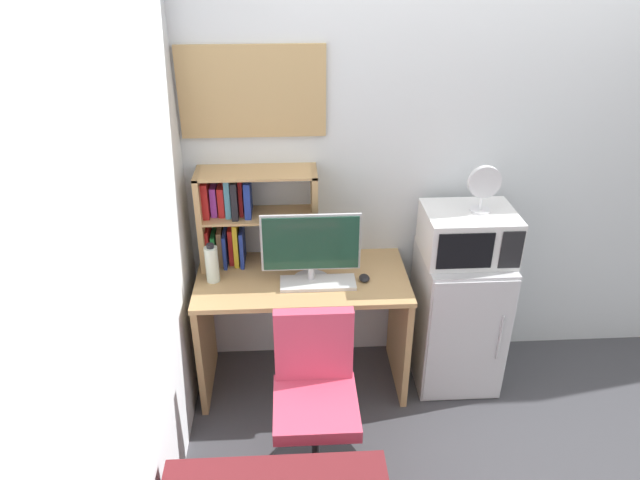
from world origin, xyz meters
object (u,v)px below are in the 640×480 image
(hutch_bookshelf, at_px, (242,215))
(computer_mouse, at_px, (364,278))
(microwave, at_px, (468,234))
(desk_fan, at_px, (484,186))
(water_bottle, at_px, (212,264))
(keyboard, at_px, (318,283))
(monitor, at_px, (311,247))
(wall_corkboard, at_px, (252,92))
(desk_chair, at_px, (315,407))
(mini_fridge, at_px, (457,317))

(hutch_bookshelf, bearing_deg, computer_mouse, -20.15)
(microwave, bearing_deg, hutch_bookshelf, 172.33)
(desk_fan, bearing_deg, water_bottle, -178.96)
(keyboard, height_order, microwave, microwave)
(monitor, bearing_deg, wall_corkboard, 130.59)
(microwave, height_order, desk_fan, desk_fan)
(monitor, bearing_deg, water_bottle, 175.77)
(keyboard, relative_size, desk_chair, 0.47)
(water_bottle, height_order, desk_fan, desk_fan)
(computer_mouse, bearing_deg, hutch_bookshelf, 159.85)
(hutch_bookshelf, height_order, water_bottle, hutch_bookshelf)
(keyboard, relative_size, mini_fridge, 0.49)
(keyboard, distance_m, mini_fridge, 0.92)
(computer_mouse, bearing_deg, mini_fridge, 7.36)
(hutch_bookshelf, bearing_deg, microwave, -7.67)
(desk_fan, xyz_separation_m, desk_chair, (-0.94, -0.66, -0.89))
(desk_fan, distance_m, wall_corkboard, 1.33)
(water_bottle, relative_size, microwave, 0.47)
(hutch_bookshelf, xyz_separation_m, desk_chair, (0.37, -0.84, -0.67))
(hutch_bookshelf, distance_m, desk_chair, 1.14)
(desk_chair, relative_size, wall_corkboard, 1.13)
(desk_fan, bearing_deg, desk_chair, -144.81)
(computer_mouse, xyz_separation_m, wall_corkboard, (-0.59, 0.34, 0.96))
(computer_mouse, bearing_deg, wall_corkboard, 149.60)
(monitor, distance_m, desk_fan, 0.98)
(hutch_bookshelf, height_order, desk_fan, desk_fan)
(keyboard, xyz_separation_m, computer_mouse, (0.26, 0.03, 0.00))
(water_bottle, bearing_deg, keyboard, -7.28)
(hutch_bookshelf, relative_size, desk_chair, 0.75)
(hutch_bookshelf, bearing_deg, wall_corkboard, 47.37)
(hutch_bookshelf, height_order, mini_fridge, hutch_bookshelf)
(monitor, relative_size, mini_fridge, 0.63)
(computer_mouse, height_order, wall_corkboard, wall_corkboard)
(mini_fridge, bearing_deg, hutch_bookshelf, 172.20)
(mini_fridge, height_order, microwave, microwave)
(computer_mouse, relative_size, desk_fan, 0.30)
(microwave, height_order, desk_chair, microwave)
(computer_mouse, distance_m, water_bottle, 0.85)
(keyboard, relative_size, microwave, 0.84)
(computer_mouse, distance_m, mini_fridge, 0.68)
(desk_fan, bearing_deg, mini_fridge, 176.64)
(mini_fridge, bearing_deg, wall_corkboard, 167.06)
(mini_fridge, bearing_deg, monitor, -175.47)
(desk_fan, bearing_deg, monitor, -175.88)
(computer_mouse, height_order, water_bottle, water_bottle)
(hutch_bookshelf, height_order, desk_chair, hutch_bookshelf)
(hutch_bookshelf, relative_size, desk_fan, 2.51)
(desk_chair, bearing_deg, computer_mouse, 62.61)
(computer_mouse, distance_m, desk_fan, 0.82)
(mini_fridge, bearing_deg, keyboard, -173.00)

